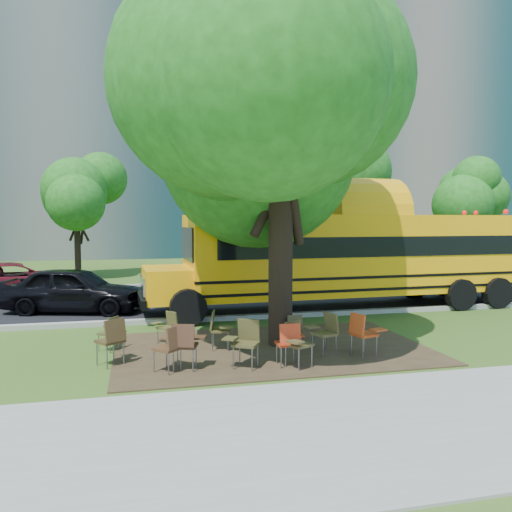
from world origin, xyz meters
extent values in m
plane|color=#254716|center=(0.00, 0.00, 0.00)|extent=(160.00, 160.00, 0.00)
cube|color=gray|center=(0.00, -5.00, 0.02)|extent=(60.00, 4.00, 0.04)
cube|color=#382819|center=(1.00, -0.50, 0.01)|extent=(7.00, 4.50, 0.03)
cube|color=black|center=(0.00, 7.00, 0.02)|extent=(80.00, 8.00, 0.04)
cube|color=gray|center=(0.00, 3.00, 0.07)|extent=(80.00, 0.25, 0.14)
cube|color=gray|center=(0.00, 11.10, 0.07)|extent=(80.00, 0.25, 0.14)
cube|color=slate|center=(-8.00, 36.00, 11.00)|extent=(38.00, 16.00, 22.00)
cube|color=slate|center=(24.00, 38.00, 12.50)|extent=(30.00, 16.00, 25.00)
cylinder|color=black|center=(-5.00, 16.00, 1.75)|extent=(0.32, 0.32, 3.50)
sphere|color=#1B5613|center=(-5.00, 16.00, 4.22)|extent=(4.80, 4.80, 4.80)
cylinder|color=black|center=(8.00, 14.00, 2.10)|extent=(0.38, 0.38, 4.20)
sphere|color=#1B5613|center=(8.00, 14.00, 5.04)|extent=(5.60, 5.60, 5.60)
cylinder|color=black|center=(16.00, 13.00, 1.80)|extent=(0.34, 0.34, 3.60)
sphere|color=#1B5613|center=(16.00, 13.00, 4.35)|extent=(5.00, 5.00, 5.00)
cylinder|color=black|center=(1.27, -0.27, 2.31)|extent=(0.56, 0.56, 4.63)
sphere|color=#1B5613|center=(1.27, -0.27, 5.71)|extent=(7.20, 7.20, 7.20)
cube|color=#FFA708|center=(5.24, 4.00, 1.84)|extent=(11.54, 3.14, 2.55)
cube|color=black|center=(5.55, 4.01, 2.13)|extent=(10.92, 3.15, 0.62)
cube|color=#FFA708|center=(-1.12, 3.70, 1.04)|extent=(1.46, 2.35, 0.99)
cube|color=black|center=(5.24, 4.00, 1.20)|extent=(11.56, 3.17, 0.08)
cube|color=black|center=(5.24, 4.00, 0.81)|extent=(11.56, 3.17, 0.08)
cylinder|color=black|center=(-0.62, 2.42, 0.52)|extent=(1.05, 0.36, 1.04)
cylinder|color=black|center=(-0.74, 5.02, 0.52)|extent=(1.05, 0.36, 1.04)
cylinder|color=black|center=(8.31, 2.85, 0.52)|extent=(1.05, 0.36, 1.04)
cylinder|color=black|center=(8.19, 5.44, 0.52)|extent=(1.05, 0.36, 1.04)
cylinder|color=black|center=(9.76, 2.91, 0.52)|extent=(1.05, 0.36, 1.04)
cylinder|color=black|center=(9.64, 5.51, 0.52)|extent=(1.05, 0.36, 1.04)
cube|color=#432F17|center=(-2.53, -1.02, 0.50)|extent=(0.64, 0.63, 0.06)
cube|color=#432F17|center=(-2.41, -1.18, 0.75)|extent=(0.43, 0.34, 0.45)
cube|color=#432F17|center=(-2.39, -0.74, 0.64)|extent=(0.38, 0.40, 0.03)
cylinder|color=slate|center=(-2.79, -0.97, 0.25)|extent=(0.03, 0.03, 0.50)
cylinder|color=slate|center=(-2.26, -1.07, 0.25)|extent=(0.03, 0.03, 0.50)
cube|color=#3E2416|center=(-1.09, -1.71, 0.50)|extent=(0.57, 0.55, 0.06)
cube|color=#3E2416|center=(-1.14, -1.90, 0.74)|extent=(0.45, 0.22, 0.44)
cube|color=#3E2416|center=(-0.79, -1.64, 0.63)|extent=(0.32, 0.36, 0.03)
cylinder|color=slate|center=(-1.22, -1.48, 0.25)|extent=(0.03, 0.03, 0.50)
cylinder|color=slate|center=(-0.96, -1.94, 0.25)|extent=(0.03, 0.03, 0.50)
cube|color=#4B2E1A|center=(-1.43, -1.78, 0.48)|extent=(0.61, 0.61, 0.05)
cube|color=#4B2E1A|center=(-1.29, -1.91, 0.71)|extent=(0.37, 0.37, 0.43)
cube|color=#4B2E1A|center=(-1.36, -1.49, 0.60)|extent=(0.37, 0.37, 0.03)
cylinder|color=slate|center=(-1.69, -1.78, 0.24)|extent=(0.03, 0.03, 0.48)
cylinder|color=slate|center=(-1.18, -1.78, 0.24)|extent=(0.03, 0.03, 0.48)
cube|color=#433D1D|center=(0.08, -1.90, 0.50)|extent=(0.63, 0.62, 0.06)
cube|color=#433D1D|center=(0.19, -1.73, 0.75)|extent=(0.44, 0.32, 0.45)
cube|color=#433D1D|center=(-0.23, -1.90, 0.64)|extent=(0.37, 0.39, 0.03)
cylinder|color=slate|center=(0.15, -2.16, 0.25)|extent=(0.03, 0.03, 0.50)
cylinder|color=slate|center=(0.02, -1.64, 0.25)|extent=(0.03, 0.03, 0.50)
cube|color=#B72F13|center=(0.93, -1.94, 0.47)|extent=(0.45, 0.43, 0.05)
cube|color=#B72F13|center=(0.93, -2.13, 0.70)|extent=(0.42, 0.11, 0.42)
cube|color=#B72F13|center=(1.19, -1.80, 0.60)|extent=(0.24, 0.30, 0.03)
cylinder|color=slate|center=(0.76, -1.75, 0.24)|extent=(0.03, 0.03, 0.47)
cylinder|color=slate|center=(1.11, -2.12, 0.24)|extent=(0.03, 0.03, 0.47)
cube|color=#4A4020|center=(1.11, -2.11, 0.48)|extent=(0.60, 0.59, 0.05)
cube|color=#4A4020|center=(1.02, -1.93, 0.72)|extent=(0.43, 0.29, 0.43)
cube|color=#4A4020|center=(0.95, -2.36, 0.61)|extent=(0.35, 0.38, 0.03)
cylinder|color=slate|center=(1.36, -2.18, 0.24)|extent=(0.03, 0.03, 0.48)
cylinder|color=slate|center=(0.87, -2.03, 0.24)|extent=(0.03, 0.03, 0.48)
cube|color=brown|center=(1.96, -1.29, 0.48)|extent=(0.54, 0.56, 0.05)
cube|color=brown|center=(2.14, -1.23, 0.71)|extent=(0.23, 0.43, 0.42)
cube|color=brown|center=(1.74, -1.10, 0.60)|extent=(0.35, 0.32, 0.03)
cylinder|color=slate|center=(1.85, -1.52, 0.24)|extent=(0.03, 0.03, 0.48)
cylinder|color=slate|center=(2.08, -1.07, 0.24)|extent=(0.03, 0.03, 0.48)
cube|color=#C44115|center=(2.74, -1.62, 0.50)|extent=(0.55, 0.56, 0.06)
cube|color=#C44115|center=(2.55, -1.68, 0.74)|extent=(0.22, 0.45, 0.44)
cube|color=#C44115|center=(2.96, -1.84, 0.63)|extent=(0.36, 0.32, 0.03)
cylinder|color=slate|center=(2.87, -1.39, 0.25)|extent=(0.03, 0.03, 0.50)
cylinder|color=slate|center=(2.61, -1.85, 0.25)|extent=(0.03, 0.03, 0.50)
cube|color=#423E1C|center=(-2.62, 0.17, 0.41)|extent=(0.51, 0.52, 0.05)
cube|color=#423E1C|center=(-2.49, 0.08, 0.60)|extent=(0.27, 0.35, 0.36)
cube|color=#423E1C|center=(-2.61, 0.42, 0.51)|extent=(0.32, 0.31, 0.03)
cylinder|color=slate|center=(-2.84, 0.13, 0.20)|extent=(0.02, 0.02, 0.41)
cylinder|color=slate|center=(-2.41, 0.21, 0.20)|extent=(0.02, 0.02, 0.41)
cube|color=#47431F|center=(-1.31, 0.48, 0.40)|extent=(0.51, 0.51, 0.04)
cube|color=#47431F|center=(-1.19, 0.58, 0.59)|extent=(0.28, 0.33, 0.36)
cube|color=#47431F|center=(-1.54, 0.57, 0.50)|extent=(0.31, 0.31, 0.03)
cylinder|color=slate|center=(-1.34, 0.27, 0.20)|extent=(0.02, 0.02, 0.40)
cylinder|color=slate|center=(-1.29, 0.69, 0.20)|extent=(0.02, 0.02, 0.40)
cube|color=#45401E|center=(-0.16, -0.37, 0.47)|extent=(0.50, 0.52, 0.05)
cube|color=#45401E|center=(-0.34, -0.32, 0.69)|extent=(0.19, 0.43, 0.42)
cube|color=#45401E|center=(-0.08, -0.64, 0.59)|extent=(0.33, 0.29, 0.03)
cylinder|color=slate|center=(0.05, -0.24, 0.23)|extent=(0.02, 0.02, 0.47)
cylinder|color=slate|center=(-0.37, -0.50, 0.23)|extent=(0.02, 0.02, 0.47)
cube|color=#43381D|center=(1.49, -0.50, 0.41)|extent=(0.42, 0.40, 0.05)
cube|color=#43381D|center=(1.50, -0.66, 0.61)|extent=(0.37, 0.13, 0.36)
cube|color=#43381D|center=(1.69, -0.35, 0.52)|extent=(0.23, 0.27, 0.03)
cylinder|color=slate|center=(1.32, -0.37, 0.20)|extent=(0.02, 0.02, 0.41)
cylinder|color=slate|center=(1.66, -0.64, 0.20)|extent=(0.02, 0.02, 0.41)
imported|color=black|center=(-3.94, 5.28, 0.75)|extent=(4.69, 2.89, 1.49)
imported|color=#590F19|center=(-6.36, 8.50, 0.70)|extent=(5.57, 4.02, 1.41)
camera|label=1|loc=(-1.95, -11.34, 2.92)|focal=35.00mm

